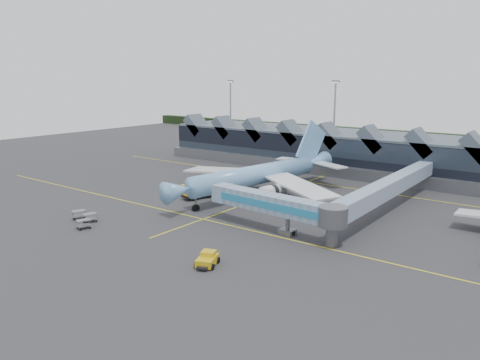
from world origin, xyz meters
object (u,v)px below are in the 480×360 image
Objects in this scene: main_airliner at (260,174)px; pushback_tug at (207,259)px; fuel_truck at (205,188)px; jet_bridge at (283,207)px.

main_airliner is 37.51m from pushback_tug.
main_airliner is 11.35m from fuel_truck.
fuel_truck is 34.99m from pushback_tug.
main_airliner is at bearing 136.65° from jet_bridge.
jet_bridge is at bearing -38.39° from main_airliner.
fuel_truck is at bearing 161.85° from jet_bridge.
jet_bridge is 2.42× the size of fuel_truck.
fuel_truck is (-7.83, -7.86, -2.39)m from main_airliner.
main_airliner is 10.54× the size of pushback_tug.
jet_bridge is at bearing 65.02° from pushback_tug.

